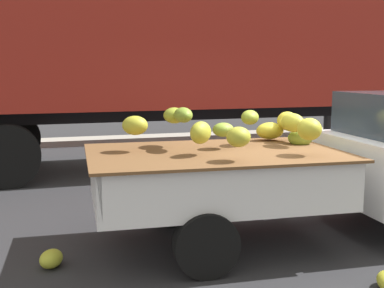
{
  "coord_description": "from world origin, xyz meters",
  "views": [
    {
      "loc": [
        -3.19,
        -5.03,
        1.97
      ],
      "look_at": [
        -1.67,
        0.07,
        1.17
      ],
      "focal_mm": 45.95,
      "sensor_mm": 36.0,
      "label": 1
    }
  ],
  "objects": [
    {
      "name": "ground",
      "position": [
        0.0,
        0.0,
        0.0
      ],
      "size": [
        220.0,
        220.0,
        0.0
      ],
      "primitive_type": "plane",
      "color": "#28282B"
    },
    {
      "name": "pickup_truck",
      "position": [
        0.52,
        -0.08,
        0.89
      ],
      "size": [
        5.0,
        2.04,
        1.7
      ],
      "rotation": [
        0.0,
        0.0,
        -0.05
      ],
      "color": "white",
      "rests_on": "ground"
    },
    {
      "name": "curb_strip",
      "position": [
        0.0,
        8.32,
        0.08
      ],
      "size": [
        80.0,
        0.8,
        0.16
      ],
      "primitive_type": "cube",
      "color": "gray",
      "rests_on": "ground"
    },
    {
      "name": "semi_trailer",
      "position": [
        -0.31,
        4.87,
        2.54
      ],
      "size": [
        12.02,
        2.72,
        3.95
      ],
      "rotation": [
        0.0,
        0.0,
        0.01
      ],
      "color": "maroon",
      "rests_on": "ground"
    },
    {
      "name": "fallen_banana_bunch_near_tailgate",
      "position": [
        -3.2,
        -0.1,
        0.09
      ],
      "size": [
        0.31,
        0.37,
        0.18
      ],
      "primitive_type": "ellipsoid",
      "rotation": [
        0.0,
        0.0,
        1.24
      ],
      "color": "gold",
      "rests_on": "ground"
    }
  ]
}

